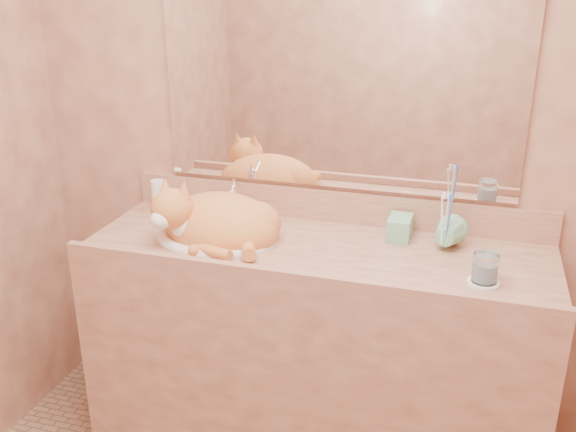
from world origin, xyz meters
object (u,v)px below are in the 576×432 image
(vanity_counter, at_px, (314,353))
(toothbrush_cup, at_px, (444,239))
(sink_basin, at_px, (216,220))
(water_glass, at_px, (485,268))
(soap_dispenser, at_px, (398,221))
(cat, at_px, (214,220))

(vanity_counter, distance_m, toothbrush_cup, 0.64)
(sink_basin, relative_size, water_glass, 4.78)
(soap_dispenser, xyz_separation_m, water_glass, (0.29, -0.23, -0.03))
(cat, height_order, water_glass, cat)
(sink_basin, relative_size, soap_dispenser, 2.43)
(vanity_counter, height_order, water_glass, water_glass)
(sink_basin, distance_m, toothbrush_cup, 0.78)
(soap_dispenser, bearing_deg, water_glass, -37.10)
(vanity_counter, height_order, soap_dispenser, soap_dispenser)
(vanity_counter, height_order, cat, cat)
(sink_basin, bearing_deg, cat, -103.24)
(water_glass, bearing_deg, toothbrush_cup, 124.68)
(cat, xyz_separation_m, water_glass, (0.92, -0.09, -0.02))
(soap_dispenser, relative_size, water_glass, 1.97)
(vanity_counter, relative_size, toothbrush_cup, 14.61)
(sink_basin, distance_m, cat, 0.01)
(sink_basin, xyz_separation_m, water_glass, (0.91, -0.10, -0.01))
(cat, bearing_deg, toothbrush_cup, 15.21)
(soap_dispenser, bearing_deg, cat, -166.61)
(sink_basin, height_order, water_glass, sink_basin)
(soap_dispenser, height_order, water_glass, soap_dispenser)
(cat, relative_size, water_glass, 4.76)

